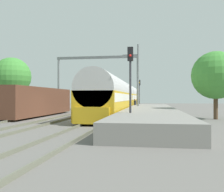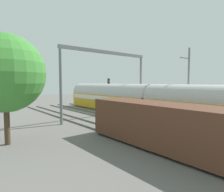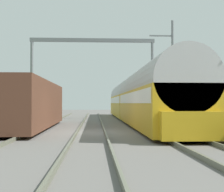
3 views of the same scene
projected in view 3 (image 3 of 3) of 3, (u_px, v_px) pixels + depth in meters
The scene contains 11 objects.
ground at pixel (91, 132), 17.72m from camera, with size 120.00×120.00×0.00m, color #65625E.
track_far_west at pixel (19, 131), 17.52m from camera, with size 1.52×60.00×0.16m.
track_west at pixel (91, 131), 17.73m from camera, with size 1.52×60.00×0.16m.
track_east at pixel (162, 131), 17.93m from camera, with size 1.52×60.00×0.16m.
platform at pixel (217, 121), 20.14m from camera, with size 4.40×28.00×0.90m.
passenger_train at pixel (137, 98), 28.78m from camera, with size 2.93×32.85×3.82m.
freight_car at pixel (29, 105), 20.19m from camera, with size 2.80×13.00×2.70m.
person_crossing at pixel (156, 109), 29.37m from camera, with size 0.38×0.46×1.73m.
railway_signal_far at pixel (142, 90), 39.21m from camera, with size 0.36×0.30×4.83m.
catenary_gantry at pixel (93, 62), 32.02m from camera, with size 12.09×0.28×7.86m.
catenary_pole_east_mid at pixel (172, 70), 25.62m from camera, with size 1.90×0.20×8.00m.
Camera 3 is at (0.18, -17.80, 1.58)m, focal length 52.99 mm.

